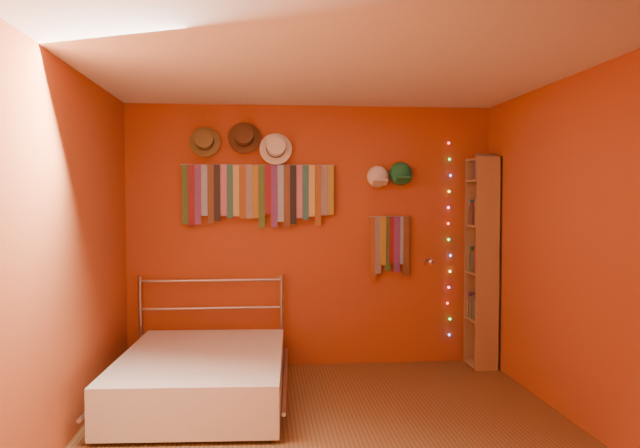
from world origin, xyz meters
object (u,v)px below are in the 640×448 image
object	(u,v)px
reading_lamp	(430,262)
bed	(203,376)
bookshelf	(486,261)
tie_rack	(258,192)

from	to	relation	value
reading_lamp	bed	xyz separation A→B (m)	(-2.06, -0.83, -0.80)
reading_lamp	bookshelf	xyz separation A→B (m)	(0.54, -0.01, 0.01)
tie_rack	reading_lamp	world-z (taller)	tie_rack
bookshelf	bed	xyz separation A→B (m)	(-2.61, -0.82, -0.81)
tie_rack	bookshelf	bearing A→B (deg)	-4.08
reading_lamp	bookshelf	distance (m)	0.54
tie_rack	bookshelf	distance (m)	2.27
reading_lamp	bookshelf	bearing A→B (deg)	-1.27
tie_rack	bed	distance (m)	1.81
tie_rack	bookshelf	world-z (taller)	bookshelf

